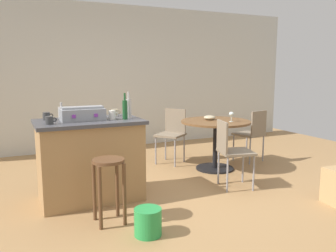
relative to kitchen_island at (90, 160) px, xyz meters
The scene contains 19 objects.
ground_plane 1.16m from the kitchen_island, 17.03° to the right, with size 8.80×8.80×0.00m, color #A37A4C.
back_wall 2.97m from the kitchen_island, 68.99° to the left, with size 8.00×0.10×2.70m, color beige.
kitchen_island is the anchor object (origin of this frame).
wooden_stool 0.72m from the kitchen_island, 88.48° to the right, with size 0.31×0.31×0.64m.
dining_table 2.03m from the kitchen_island, 12.61° to the left, with size 1.03×1.03×0.74m.
folding_chair_near 1.73m from the kitchen_island, 11.92° to the right, with size 0.49×0.49×0.86m.
folding_chair_far 2.82m from the kitchen_island, 11.43° to the left, with size 0.48×0.48×0.85m.
folding_chair_left 1.91m from the kitchen_island, 34.67° to the left, with size 0.56×0.56×0.86m.
toolbox 0.54m from the kitchen_island, behind, with size 0.48×0.27×0.16m.
bottle_0 0.75m from the kitchen_island, ahead, with size 0.06×0.06×0.31m.
bottle_1 0.64m from the kitchen_island, 136.68° to the left, with size 0.08×0.08×0.19m.
bottle_2 0.71m from the kitchen_island, 16.75° to the right, with size 0.06×0.06×0.30m.
cup_0 0.68m from the kitchen_island, 161.37° to the right, with size 0.12×0.08×0.08m.
cup_1 0.58m from the kitchen_island, 16.16° to the right, with size 0.12×0.08×0.10m.
cup_2 0.65m from the kitchen_island, 28.86° to the left, with size 0.12×0.08×0.08m.
cup_3 0.69m from the kitchen_island, 154.53° to the left, with size 0.11×0.08×0.09m.
wine_glass 2.19m from the kitchen_island, ahead, with size 0.07×0.07×0.14m.
serving_bowl 2.05m from the kitchen_island, 16.14° to the left, with size 0.18×0.18×0.07m, color tan.
plastic_bucket 1.21m from the kitchen_island, 77.11° to the right, with size 0.25×0.25×0.25m, color green.
Camera 1 is at (-1.86, -3.60, 1.49)m, focal length 37.39 mm.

